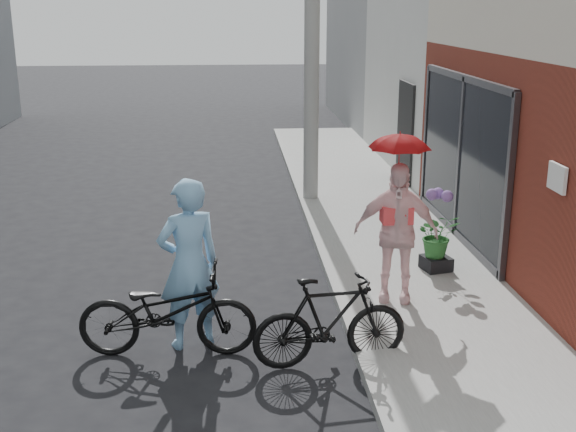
{
  "coord_description": "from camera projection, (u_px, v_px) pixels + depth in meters",
  "views": [
    {
      "loc": [
        -0.37,
        -7.21,
        3.62
      ],
      "look_at": [
        0.31,
        1.4,
        1.1
      ],
      "focal_mm": 45.0,
      "sensor_mm": 36.0,
      "label": 1
    }
  ],
  "objects": [
    {
      "name": "utility_pole",
      "position": [
        312.0,
        13.0,
        12.78
      ],
      "size": [
        0.28,
        0.28,
        7.0
      ],
      "primitive_type": "cylinder",
      "color": "#9E9E99",
      "rests_on": "ground"
    },
    {
      "name": "ground",
      "position": [
        270.0,
        348.0,
        7.94
      ],
      "size": [
        80.0,
        80.0,
        0.0
      ],
      "primitive_type": "plane",
      "color": "black",
      "rests_on": "ground"
    },
    {
      "name": "sidewalk",
      "position": [
        413.0,
        273.0,
        9.99
      ],
      "size": [
        2.2,
        24.0,
        0.12
      ],
      "primitive_type": "cube",
      "color": "gray",
      "rests_on": "ground"
    },
    {
      "name": "plaster_building",
      "position": [
        568.0,
        11.0,
        16.11
      ],
      "size": [
        8.0,
        6.0,
        7.0
      ],
      "primitive_type": "cube",
      "color": "silver",
      "rests_on": "ground"
    },
    {
      "name": "bike_right",
      "position": [
        330.0,
        321.0,
        7.44
      ],
      "size": [
        1.68,
        0.66,
        0.98
      ],
      "primitive_type": "imported",
      "rotation": [
        0.0,
        0.0,
        1.69
      ],
      "color": "black",
      "rests_on": "ground"
    },
    {
      "name": "bike_left",
      "position": [
        167.0,
        312.0,
        7.66
      ],
      "size": [
        1.93,
        0.77,
        0.99
      ],
      "primitive_type": "imported",
      "rotation": [
        0.0,
        0.0,
        1.51
      ],
      "color": "black",
      "rests_on": "ground"
    },
    {
      "name": "curb",
      "position": [
        330.0,
        275.0,
        9.91
      ],
      "size": [
        0.12,
        24.0,
        0.12
      ],
      "primitive_type": "cube",
      "color": "#9E9E99",
      "rests_on": "ground"
    },
    {
      "name": "parasol",
      "position": [
        400.0,
        136.0,
        8.41
      ],
      "size": [
        0.71,
        0.71,
        0.62
      ],
      "primitive_type": "imported",
      "color": "red",
      "rests_on": "kimono_woman"
    },
    {
      "name": "potted_plant",
      "position": [
        438.0,
        235.0,
        9.82
      ],
      "size": [
        0.56,
        0.49,
        0.62
      ],
      "primitive_type": "imported",
      "color": "#29682C",
      "rests_on": "planter"
    },
    {
      "name": "kimono_woman",
      "position": [
        396.0,
        232.0,
        8.73
      ],
      "size": [
        1.08,
        0.64,
        1.73
      ],
      "primitive_type": "imported",
      "rotation": [
        0.0,
        0.0,
        -0.23
      ],
      "color": "#FFD5D6",
      "rests_on": "sidewalk"
    },
    {
      "name": "officer",
      "position": [
        189.0,
        264.0,
        7.76
      ],
      "size": [
        0.82,
        0.69,
        1.9
      ],
      "primitive_type": "imported",
      "rotation": [
        0.0,
        0.0,
        3.54
      ],
      "color": "#7EB5E0",
      "rests_on": "ground"
    },
    {
      "name": "east_building_far",
      "position": [
        469.0,
        10.0,
        22.81
      ],
      "size": [
        8.0,
        8.0,
        7.0
      ],
      "primitive_type": "cube",
      "color": "gray",
      "rests_on": "ground"
    },
    {
      "name": "planter",
      "position": [
        436.0,
        263.0,
        9.94
      ],
      "size": [
        0.43,
        0.43,
        0.19
      ],
      "primitive_type": "cube",
      "rotation": [
        0.0,
        0.0,
        0.24
      ],
      "color": "black",
      "rests_on": "sidewalk"
    }
  ]
}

